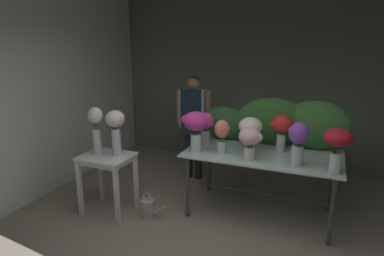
{
  "coord_description": "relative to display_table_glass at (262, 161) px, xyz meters",
  "views": [
    {
      "loc": [
        1.15,
        -2.56,
        2.28
      ],
      "look_at": [
        -0.41,
        1.27,
        1.15
      ],
      "focal_mm": 32.03,
      "sensor_mm": 36.0,
      "label": 1
    }
  ],
  "objects": [
    {
      "name": "ground_plane",
      "position": [
        -0.45,
        0.2,
        -0.73
      ],
      "size": [
        7.65,
        7.65,
        0.0
      ],
      "primitive_type": "plane",
      "color": "gray"
    },
    {
      "name": "wall_back",
      "position": [
        -0.45,
        1.94,
        0.74
      ],
      "size": [
        5.31,
        0.12,
        2.94
      ],
      "primitive_type": "cube",
      "color": "slate",
      "rests_on": "ground"
    },
    {
      "name": "wall_left",
      "position": [
        -3.1,
        0.2,
        0.74
      ],
      "size": [
        0.12,
        3.6,
        2.94
      ],
      "primitive_type": "cube",
      "color": "silver",
      "rests_on": "ground"
    },
    {
      "name": "display_table_glass",
      "position": [
        0.0,
        0.0,
        0.0
      ],
      "size": [
        1.91,
        1.03,
        0.85
      ],
      "color": "silver",
      "rests_on": "ground"
    },
    {
      "name": "side_table_white",
      "position": [
        -1.87,
        -0.68,
        -0.07
      ],
      "size": [
        0.64,
        0.53,
        0.79
      ],
      "color": "white",
      "rests_on": "ground"
    },
    {
      "name": "florist",
      "position": [
        -1.25,
        0.77,
        0.29
      ],
      "size": [
        0.58,
        0.24,
        1.66
      ],
      "color": "#232328",
      "rests_on": "ground"
    },
    {
      "name": "foliage_backdrop",
      "position": [
        0.1,
        0.39,
        0.42
      ],
      "size": [
        2.0,
        0.32,
        0.64
      ],
      "color": "#28562D",
      "rests_on": "display_table_glass"
    },
    {
      "name": "vase_violet_tulips",
      "position": [
        0.43,
        -0.3,
        0.41
      ],
      "size": [
        0.23,
        0.22,
        0.51
      ],
      "color": "silver",
      "rests_on": "display_table_glass"
    },
    {
      "name": "vase_coral_dahlias",
      "position": [
        -0.48,
        -0.21,
        0.38
      ],
      "size": [
        0.19,
        0.18,
        0.43
      ],
      "color": "silver",
      "rests_on": "display_table_glass"
    },
    {
      "name": "vase_ivory_freesia",
      "position": [
        -0.17,
        -0.02,
        0.41
      ],
      "size": [
        0.29,
        0.29,
        0.44
      ],
      "color": "silver",
      "rests_on": "display_table_glass"
    },
    {
      "name": "vase_fuchsia_ranunculus",
      "position": [
        -0.79,
        0.08,
        0.37
      ],
      "size": [
        0.22,
        0.22,
        0.43
      ],
      "color": "silver",
      "rests_on": "display_table_glass"
    },
    {
      "name": "vase_magenta_anemones",
      "position": [
        -0.8,
        -0.28,
        0.46
      ],
      "size": [
        0.37,
        0.32,
        0.52
      ],
      "color": "silver",
      "rests_on": "display_table_glass"
    },
    {
      "name": "vase_crimson_carnations",
      "position": [
        0.84,
        -0.37,
        0.44
      ],
      "size": [
        0.29,
        0.29,
        0.49
      ],
      "color": "silver",
      "rests_on": "display_table_glass"
    },
    {
      "name": "vase_scarlet_stock",
      "position": [
        0.19,
        0.14,
        0.43
      ],
      "size": [
        0.27,
        0.26,
        0.48
      ],
      "color": "silver",
      "rests_on": "display_table_glass"
    },
    {
      "name": "vase_blush_lilies",
      "position": [
        -0.1,
        -0.31,
        0.36
      ],
      "size": [
        0.29,
        0.27,
        0.39
      ],
      "color": "silver",
      "rests_on": "display_table_glass"
    },
    {
      "name": "vase_white_roses_tall",
      "position": [
        -2.0,
        -0.68,
        0.42
      ],
      "size": [
        0.19,
        0.19,
        0.62
      ],
      "color": "silver",
      "rests_on": "side_table_white"
    },
    {
      "name": "vase_cream_lisianthus_tall",
      "position": [
        -1.74,
        -0.63,
        0.43
      ],
      "size": [
        0.25,
        0.25,
        0.59
      ],
      "color": "silver",
      "rests_on": "side_table_white"
    },
    {
      "name": "watering_can",
      "position": [
        -1.31,
        -0.64,
        -0.6
      ],
      "size": [
        0.35,
        0.18,
        0.34
      ],
      "color": "#B7B2A8",
      "rests_on": "ground"
    }
  ]
}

